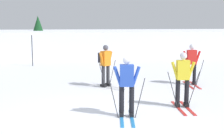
# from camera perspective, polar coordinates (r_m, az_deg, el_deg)

# --- Properties ---
(ground_plane) EXTENTS (120.00, 120.00, 0.00)m
(ground_plane) POSITION_cam_1_polar(r_m,az_deg,el_deg) (8.63, -2.28, -9.55)
(ground_plane) COLOR white
(far_snow_ridge) EXTENTS (80.00, 8.54, 1.88)m
(far_snow_ridge) POSITION_cam_1_polar(r_m,az_deg,el_deg) (27.47, -6.61, 4.61)
(far_snow_ridge) COLOR white
(far_snow_ridge) RESTS_ON ground
(skier_yellow) EXTENTS (1.00, 1.63, 1.71)m
(skier_yellow) POSITION_cam_1_polar(r_m,az_deg,el_deg) (9.90, 12.69, -1.98)
(skier_yellow) COLOR red
(skier_yellow) RESTS_ON ground
(skier_red) EXTENTS (1.00, 1.63, 1.71)m
(skier_red) POSITION_cam_1_polar(r_m,az_deg,el_deg) (13.59, 14.18, 0.86)
(skier_red) COLOR red
(skier_red) RESTS_ON ground
(skier_blue) EXTENTS (1.00, 1.64, 1.71)m
(skier_blue) POSITION_cam_1_polar(r_m,az_deg,el_deg) (8.71, 2.68, -2.91)
(skier_blue) COLOR #237AC6
(skier_blue) RESTS_ON ground
(skier_orange) EXTENTS (1.31, 1.46, 1.71)m
(skier_orange) POSITION_cam_1_polar(r_m,az_deg,el_deg) (12.74, -1.24, 0.63)
(skier_orange) COLOR silver
(skier_orange) RESTS_ON ground
(trail_marker_pole) EXTENTS (0.05, 0.05, 1.84)m
(trail_marker_pole) POSITION_cam_1_polar(r_m,az_deg,el_deg) (19.42, -14.26, 2.89)
(trail_marker_pole) COLOR black
(trail_marker_pole) RESTS_ON ground
(conifer_far_left) EXTENTS (1.63, 1.63, 3.14)m
(conifer_far_left) POSITION_cam_1_polar(r_m,az_deg,el_deg) (27.64, -13.22, 6.43)
(conifer_far_left) COLOR #513823
(conifer_far_left) RESTS_ON ground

